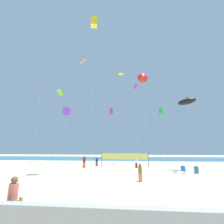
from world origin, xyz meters
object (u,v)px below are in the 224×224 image
toddler_figure (20,207)px  kite_violet_delta (66,111)px  beachgoer_white_shirt (136,162)px  kite_black_inflatable (187,101)px  kite_lime_inflatable (60,93)px  beachgoer_navy_shirt (97,161)px  beach_handbag (175,172)px  beachgoer_maroon_shirt (84,161)px  kite_magenta_delta (112,111)px  folding_beach_chair (183,170)px  kite_pink_tube (83,62)px  kite_green_box (161,111)px  kite_magenta_tube (135,87)px  kite_yellow_box (94,22)px  kite_violet_diamond (41,85)px  kite_red_delta (143,77)px  beachgoer_olive_shirt (140,172)px  mother_figure (13,196)px  trash_barrel (196,170)px  kite_yellow_inflatable (121,75)px  volleyball_net (125,157)px

toddler_figure → kite_violet_delta: bearing=127.9°
toddler_figure → beachgoer_white_shirt: 19.99m
kite_black_inflatable → kite_lime_inflatable: (-25.32, 10.66, 6.07)m
beachgoer_navy_shirt → beach_handbag: 12.87m
beachgoer_maroon_shirt → kite_lime_inflatable: kite_lime_inflatable is taller
beachgoer_maroon_shirt → kite_violet_delta: size_ratio=0.20×
beachgoer_white_shirt → kite_magenta_delta: kite_magenta_delta is taller
folding_beach_chair → kite_pink_tube: 28.13m
kite_black_inflatable → kite_green_box: (-2.32, 8.26, 0.42)m
toddler_figure → kite_magenta_tube: bearing=97.8°
beachgoer_white_shirt → kite_yellow_box: (-5.83, -5.94, 20.56)m
kite_black_inflatable → kite_violet_diamond: size_ratio=0.68×
beach_handbag → kite_yellow_box: kite_yellow_box is taller
kite_red_delta → kite_magenta_delta: 15.96m
kite_black_inflatable → folding_beach_chair: bearing=-122.9°
kite_pink_tube → beachgoer_olive_shirt: bearing=-55.3°
kite_red_delta → kite_pink_tube: size_ratio=0.63×
folding_beach_chair → kite_yellow_box: (-11.15, -0.66, 20.91)m
mother_figure → beachgoer_maroon_shirt: size_ratio=0.93×
mother_figure → trash_barrel: mother_figure is taller
beachgoer_maroon_shirt → beachgoer_olive_shirt: 12.42m
kite_black_inflatable → kite_violet_diamond: kite_violet_diamond is taller
beachgoer_olive_shirt → kite_lime_inflatable: (-17.30, 19.95, 15.20)m
kite_red_delta → kite_yellow_inflatable: 11.75m
kite_green_box → kite_magenta_tube: bearing=-178.4°
beachgoer_olive_shirt → kite_lime_inflatable: bearing=-165.2°
mother_figure → kite_yellow_box: (0.20, 13.24, 20.45)m
kite_pink_tube → kite_violet_diamond: kite_pink_tube is taller
folding_beach_chair → kite_magenta_tube: 20.21m
trash_barrel → beach_handbag: size_ratio=2.18×
mother_figure → kite_lime_inflatable: 34.32m
kite_yellow_box → kite_pink_tube: bearing=114.1°
kite_red_delta → kite_black_inflatable: 8.02m
beachgoer_maroon_shirt → kite_pink_tube: kite_pink_tube is taller
beachgoer_olive_shirt → kite_magenta_tube: 23.00m
kite_yellow_box → kite_lime_inflatable: kite_yellow_box is taller
kite_yellow_box → kite_magenta_delta: size_ratio=1.82×
kite_lime_inflatable → beachgoer_navy_shirt: bearing=-35.6°
kite_yellow_inflatable → kite_magenta_tube: kite_yellow_inflatable is taller
beachgoer_maroon_shirt → kite_pink_tube: size_ratio=0.09×
kite_yellow_box → trash_barrel: bearing=5.2°
kite_violet_delta → kite_violet_diamond: bearing=151.2°
beach_handbag → kite_magenta_tube: size_ratio=0.02×
kite_violet_diamond → kite_yellow_box: bearing=-30.8°
kite_red_delta → volleyball_net: bearing=126.5°
beachgoer_navy_shirt → kite_violet_delta: 9.76m
beachgoer_maroon_shirt → kite_yellow_inflatable: kite_yellow_inflatable is taller
beachgoer_maroon_shirt → kite_magenta_tube: size_ratio=0.11×
beachgoer_white_shirt → kite_violet_delta: size_ratio=0.17×
mother_figure → folding_beach_chair: bearing=59.9°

